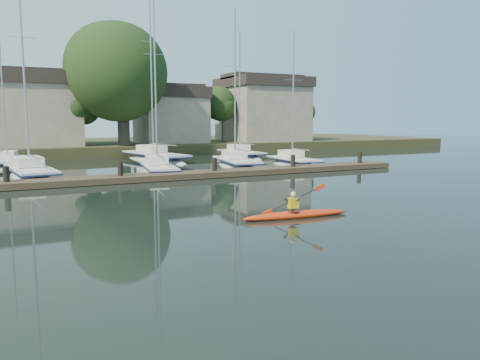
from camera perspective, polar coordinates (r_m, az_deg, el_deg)
name	(u,v)px	position (r m, az deg, el deg)	size (l,w,h in m)	color
ground	(295,225)	(16.59, 6.71, -5.43)	(160.00, 160.00, 0.00)	black
kayak	(296,213)	(17.74, 6.84, -4.03)	(4.39, 1.13, 1.39)	red
dock	(170,176)	(29.12, -8.57, 0.51)	(34.00, 2.00, 1.80)	#473728
sailboat_1	(31,181)	(32.46, -24.14, -0.08)	(3.31, 9.37, 14.99)	silver
sailboat_2	(158,175)	(32.81, -9.98, 0.59)	(3.14, 8.52, 13.78)	silver
sailboat_3	(236,169)	(36.23, -0.50, 1.31)	(3.45, 8.46, 13.25)	silver
sailboat_4	(293,168)	(37.66, 6.51, 1.50)	(2.47, 7.03, 11.77)	silver
sailboat_5	(7,168)	(41.33, -26.53, 1.31)	(3.30, 8.74, 14.13)	silver
sailboat_6	(155,163)	(42.55, -10.32, 2.09)	(4.39, 11.40, 17.74)	silver
sailboat_7	(241,159)	(45.15, 0.08, 2.53)	(2.19, 8.13, 13.08)	silver
shore	(109,123)	(54.81, -15.64, 6.71)	(90.00, 25.25, 12.75)	#2C3219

